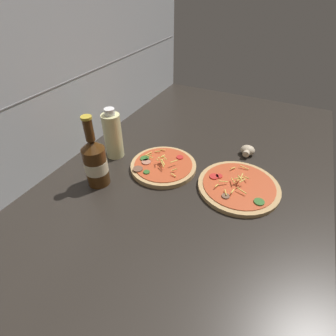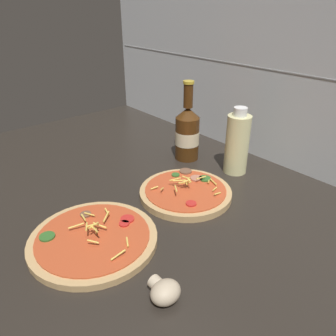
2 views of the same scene
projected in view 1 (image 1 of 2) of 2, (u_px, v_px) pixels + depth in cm
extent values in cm
cube|color=#28231E|center=(192.00, 177.00, 93.10)|extent=(160.00, 90.00, 2.50)
cube|color=silver|center=(75.00, 77.00, 91.60)|extent=(160.00, 1.00, 60.00)
cube|color=gray|center=(77.00, 78.00, 91.40)|extent=(156.80, 0.16, 0.30)
cylinder|color=tan|center=(239.00, 186.00, 86.41)|extent=(26.66, 26.66, 1.44)
cylinder|color=#C14C28|center=(239.00, 184.00, 85.88)|extent=(23.46, 23.46, 0.30)
cylinder|color=#336628|center=(259.00, 202.00, 78.78)|extent=(3.19, 3.19, 0.40)
cylinder|color=brown|center=(226.00, 196.00, 80.75)|extent=(2.47, 2.47, 0.40)
cylinder|color=red|center=(219.00, 176.00, 88.54)|extent=(2.22, 2.22, 0.40)
cylinder|color=red|center=(214.00, 176.00, 88.65)|extent=(3.07, 3.07, 0.40)
cylinder|color=#EFCC56|center=(241.00, 177.00, 84.69)|extent=(3.38, 0.53, 0.74)
cylinder|color=#EFCC56|center=(233.00, 168.00, 91.43)|extent=(2.33, 1.46, 0.75)
cylinder|color=#EFCC56|center=(233.00, 180.00, 85.03)|extent=(2.85, 1.93, 0.92)
cylinder|color=#EFCC56|center=(240.00, 177.00, 84.16)|extent=(1.57, 2.08, 0.84)
cylinder|color=#EFCC56|center=(239.00, 177.00, 84.51)|extent=(1.51, 2.86, 0.83)
cylinder|color=#EFCC56|center=(242.00, 181.00, 83.32)|extent=(2.61, 1.71, 0.54)
cylinder|color=#EFCC56|center=(226.00, 192.00, 81.43)|extent=(2.57, 1.55, 0.39)
cylinder|color=#EFCC56|center=(217.00, 185.00, 83.83)|extent=(2.33, 0.81, 0.75)
cylinder|color=#EFCC56|center=(242.00, 191.00, 81.45)|extent=(1.41, 3.26, 0.77)
cylinder|color=#EFCC56|center=(223.00, 181.00, 84.60)|extent=(2.12, 2.73, 1.05)
cylinder|color=#EFCC56|center=(244.00, 167.00, 91.64)|extent=(0.38, 3.31, 0.97)
cylinder|color=#EFCC56|center=(246.00, 178.00, 86.39)|extent=(1.75, 1.99, 1.07)
cylinder|color=#EFCC56|center=(238.00, 180.00, 85.23)|extent=(2.64, 1.45, 1.07)
cylinder|color=#EFCC56|center=(233.00, 191.00, 81.12)|extent=(2.45, 0.71, 0.50)
cylinder|color=tan|center=(163.00, 166.00, 94.77)|extent=(23.67, 23.67, 1.71)
cylinder|color=#C14C28|center=(163.00, 164.00, 94.16)|extent=(20.83, 20.83, 0.30)
cylinder|color=brown|center=(138.00, 169.00, 91.25)|extent=(3.44, 3.44, 0.40)
cylinder|color=red|center=(180.00, 157.00, 96.90)|extent=(2.55, 2.55, 0.40)
cylinder|color=#336628|center=(145.00, 158.00, 96.27)|extent=(3.31, 3.31, 0.40)
cylinder|color=#336628|center=(147.00, 172.00, 89.86)|extent=(2.22, 2.22, 0.40)
cylinder|color=#B7755B|center=(146.00, 162.00, 94.57)|extent=(3.36, 3.36, 0.40)
cylinder|color=#EFCC56|center=(149.00, 154.00, 98.26)|extent=(3.20, 1.39, 0.40)
cylinder|color=#EFCC56|center=(161.00, 157.00, 92.96)|extent=(1.63, 1.84, 0.40)
cylinder|color=#EFCC56|center=(162.00, 164.00, 90.42)|extent=(2.25, 2.41, 1.18)
cylinder|color=#EFCC56|center=(157.00, 160.00, 92.09)|extent=(1.69, 1.60, 0.97)
cylinder|color=#EFCC56|center=(162.00, 161.00, 92.73)|extent=(1.93, 2.83, 0.47)
cylinder|color=#EFCC56|center=(173.00, 175.00, 88.02)|extent=(0.88, 2.09, 0.66)
cylinder|color=#EFCC56|center=(163.00, 162.00, 91.30)|extent=(2.33, 2.48, 0.63)
cylinder|color=#EFCC56|center=(162.00, 160.00, 92.91)|extent=(1.95, 1.17, 0.68)
cylinder|color=#EFCC56|center=(158.00, 151.00, 99.38)|extent=(1.19, 2.36, 0.70)
cylinder|color=#EFCC56|center=(174.00, 161.00, 91.98)|extent=(2.71, 1.93, 0.36)
cylinder|color=#EFCC56|center=(174.00, 170.00, 89.61)|extent=(1.40, 1.79, 0.95)
cylinder|color=#EFCC56|center=(163.00, 150.00, 100.39)|extent=(0.39, 2.36, 0.77)
cylinder|color=#EFCC56|center=(163.00, 156.00, 92.97)|extent=(2.23, 0.82, 0.64)
cylinder|color=#EFCC56|center=(149.00, 155.00, 97.30)|extent=(1.62, 1.91, 0.87)
cylinder|color=#EFCC56|center=(164.00, 158.00, 92.67)|extent=(1.38, 2.42, 0.88)
cylinder|color=#EFCC56|center=(150.00, 157.00, 95.20)|extent=(0.95, 2.90, 0.42)
cylinder|color=#47280F|center=(96.00, 166.00, 84.91)|extent=(7.43, 7.43, 13.48)
cone|color=#47280F|center=(92.00, 145.00, 79.85)|extent=(7.43, 7.43, 3.18)
cylinder|color=#47280F|center=(89.00, 130.00, 76.75)|extent=(2.82, 2.82, 7.06)
cylinder|color=gold|center=(86.00, 118.00, 74.36)|extent=(3.25, 3.25, 0.80)
cylinder|color=beige|center=(96.00, 166.00, 84.75)|extent=(7.51, 7.51, 4.31)
cylinder|color=beige|center=(113.00, 136.00, 96.75)|extent=(6.72, 6.72, 17.08)
cylinder|color=white|center=(109.00, 112.00, 90.86)|extent=(3.70, 3.70, 2.33)
cylinder|color=beige|center=(246.00, 153.00, 99.62)|extent=(2.46, 2.46, 2.46)
ellipsoid|color=#C6B293|center=(248.00, 150.00, 101.18)|extent=(4.64, 5.46, 3.82)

